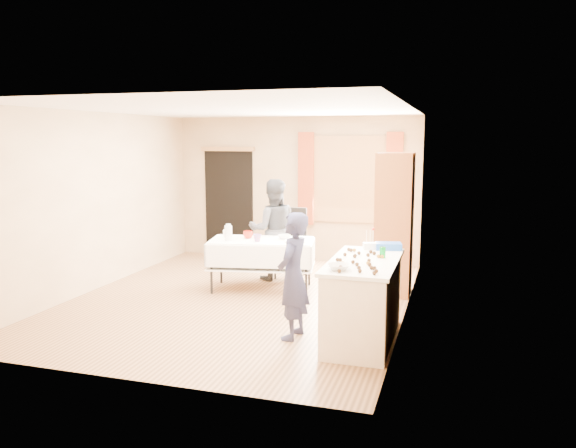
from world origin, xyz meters
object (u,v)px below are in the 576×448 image
(counter, at_px, (363,301))
(chair, at_px, (290,257))
(woman, at_px, (273,230))
(party_table, at_px, (262,260))
(girl, at_px, (293,276))
(cabinet, at_px, (394,224))

(counter, bearing_deg, chair, 122.14)
(chair, relative_size, woman, 0.70)
(counter, height_order, chair, chair)
(party_table, xyz_separation_m, chair, (0.18, 0.87, -0.12))
(chair, distance_m, woman, 0.56)
(party_table, height_order, girl, girl)
(woman, bearing_deg, girl, 90.79)
(cabinet, bearing_deg, girl, -111.77)
(cabinet, xyz_separation_m, counter, (-0.10, -2.02, -0.56))
(chair, bearing_deg, woman, -136.97)
(cabinet, xyz_separation_m, chair, (-1.70, 0.52, -0.68))
(chair, xyz_separation_m, woman, (-0.21, -0.23, 0.47))
(chair, relative_size, girl, 0.78)
(party_table, height_order, woman, woman)
(party_table, xyz_separation_m, woman, (-0.03, 0.64, 0.35))
(party_table, distance_m, girl, 2.09)
(cabinet, xyz_separation_m, woman, (-1.91, 0.29, -0.21))
(party_table, distance_m, chair, 0.89)
(counter, distance_m, woman, 2.96)
(counter, relative_size, chair, 1.38)
(girl, distance_m, woman, 2.67)
(chair, bearing_deg, counter, -61.69)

